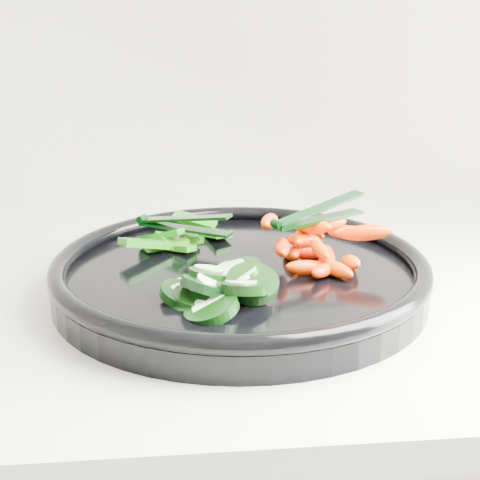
{
  "coord_description": "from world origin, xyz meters",
  "views": [
    {
      "loc": [
        -0.24,
        1.03,
        1.19
      ],
      "look_at": [
        -0.18,
        1.65,
        0.99
      ],
      "focal_mm": 50.0,
      "sensor_mm": 36.0,
      "label": 1
    }
  ],
  "objects": [
    {
      "name": "cucumber_pile",
      "position": [
        -0.2,
        1.58,
        0.96
      ],
      "size": [
        0.12,
        0.12,
        0.04
      ],
      "color": "black",
      "rests_on": "veggie_tray"
    },
    {
      "name": "carrot_pile",
      "position": [
        -0.1,
        1.67,
        0.97
      ],
      "size": [
        0.13,
        0.15,
        0.05
      ],
      "color": "red",
      "rests_on": "veggie_tray"
    },
    {
      "name": "tong_carrot",
      "position": [
        -0.1,
        1.67,
        1.0
      ],
      "size": [
        0.11,
        0.07,
        0.02
      ],
      "color": "black",
      "rests_on": "carrot_pile"
    },
    {
      "name": "tong_pepper",
      "position": [
        -0.23,
        1.73,
        0.98
      ],
      "size": [
        0.11,
        0.07,
        0.02
      ],
      "color": "black",
      "rests_on": "pepper_pile"
    },
    {
      "name": "veggie_tray",
      "position": [
        -0.18,
        1.65,
        0.95
      ],
      "size": [
        0.43,
        0.43,
        0.04
      ],
      "color": "black",
      "rests_on": "counter"
    },
    {
      "name": "pepper_pile",
      "position": [
        -0.24,
        1.73,
        0.96
      ],
      "size": [
        0.12,
        0.12,
        0.04
      ],
      "color": "#216609",
      "rests_on": "veggie_tray"
    }
  ]
}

